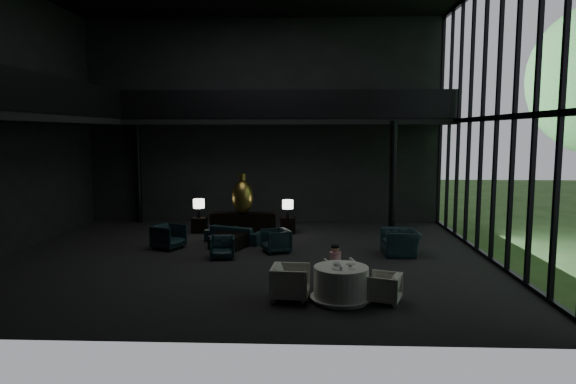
{
  "coord_description": "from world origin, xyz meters",
  "views": [
    {
      "loc": [
        1.8,
        -14.4,
        3.62
      ],
      "look_at": [
        1.19,
        0.5,
        1.86
      ],
      "focal_mm": 32.0,
      "sensor_mm": 36.0,
      "label": 1
    }
  ],
  "objects_px": {
    "table_lamp_right": "(288,205)",
    "dining_chair_east": "(384,288)",
    "lounge_armchair_east": "(276,240)",
    "side_table_left": "(199,225)",
    "table_lamp_left": "(199,204)",
    "dining_table": "(341,286)",
    "bronze_urn": "(242,196)",
    "window_armchair": "(400,237)",
    "sofa": "(235,232)",
    "lounge_armchair_west": "(168,235)",
    "dining_chair_west": "(291,279)",
    "console": "(243,223)",
    "side_table_right": "(288,225)",
    "dining_chair_north": "(341,273)",
    "lounge_armchair_south": "(222,247)",
    "child": "(335,256)",
    "coffee_table": "(229,241)"
  },
  "relations": [
    {
      "from": "side_table_right",
      "to": "lounge_armchair_west",
      "type": "height_order",
      "value": "lounge_armchair_west"
    },
    {
      "from": "sofa",
      "to": "dining_chair_west",
      "type": "xyz_separation_m",
      "value": [
        2.03,
        -5.68,
        0.08
      ]
    },
    {
      "from": "table_lamp_right",
      "to": "coffee_table",
      "type": "height_order",
      "value": "table_lamp_right"
    },
    {
      "from": "table_lamp_left",
      "to": "dining_chair_north",
      "type": "bearing_deg",
      "value": -53.19
    },
    {
      "from": "side_table_left",
      "to": "coffee_table",
      "type": "distance_m",
      "value": 2.84
    },
    {
      "from": "lounge_armchair_east",
      "to": "child",
      "type": "height_order",
      "value": "child"
    },
    {
      "from": "window_armchair",
      "to": "coffee_table",
      "type": "height_order",
      "value": "window_armchair"
    },
    {
      "from": "lounge_armchair_south",
      "to": "window_armchair",
      "type": "xyz_separation_m",
      "value": [
        5.18,
        0.65,
        0.2
      ]
    },
    {
      "from": "lounge_armchair_south",
      "to": "coffee_table",
      "type": "xyz_separation_m",
      "value": [
        -0.02,
        1.32,
        -0.11
      ]
    },
    {
      "from": "table_lamp_left",
      "to": "dining_chair_east",
      "type": "height_order",
      "value": "table_lamp_left"
    },
    {
      "from": "table_lamp_left",
      "to": "child",
      "type": "xyz_separation_m",
      "value": [
        4.56,
        -6.35,
        -0.29
      ]
    },
    {
      "from": "console",
      "to": "dining_chair_east",
      "type": "height_order",
      "value": "console"
    },
    {
      "from": "lounge_armchair_west",
      "to": "lounge_armchair_east",
      "type": "distance_m",
      "value": 3.38
    },
    {
      "from": "table_lamp_right",
      "to": "sofa",
      "type": "xyz_separation_m",
      "value": [
        -1.67,
        -1.41,
        -0.68
      ]
    },
    {
      "from": "table_lamp_right",
      "to": "dining_chair_east",
      "type": "height_order",
      "value": "table_lamp_right"
    },
    {
      "from": "table_lamp_left",
      "to": "dining_chair_west",
      "type": "bearing_deg",
      "value": -63.88
    },
    {
      "from": "side_table_left",
      "to": "side_table_right",
      "type": "xyz_separation_m",
      "value": [
        3.2,
        0.03,
        0.02
      ]
    },
    {
      "from": "dining_chair_east",
      "to": "dining_table",
      "type": "bearing_deg",
      "value": -73.42
    },
    {
      "from": "side_table_right",
      "to": "sofa",
      "type": "bearing_deg",
      "value": -135.7
    },
    {
      "from": "lounge_armchair_south",
      "to": "dining_chair_west",
      "type": "xyz_separation_m",
      "value": [
        2.08,
        -3.52,
        0.11
      ]
    },
    {
      "from": "lounge_armchair_east",
      "to": "dining_chair_east",
      "type": "distance_m",
      "value": 5.15
    },
    {
      "from": "side_table_right",
      "to": "child",
      "type": "distance_m",
      "value": 6.58
    },
    {
      "from": "side_table_right",
      "to": "side_table_left",
      "type": "bearing_deg",
      "value": -179.42
    },
    {
      "from": "side_table_right",
      "to": "dining_chair_north",
      "type": "distance_m",
      "value": 6.53
    },
    {
      "from": "console",
      "to": "lounge_armchair_west",
      "type": "bearing_deg",
      "value": -127.94
    },
    {
      "from": "dining_chair_east",
      "to": "dining_chair_north",
      "type": "bearing_deg",
      "value": -122.69
    },
    {
      "from": "lounge_armchair_west",
      "to": "dining_chair_west",
      "type": "bearing_deg",
      "value": -114.69
    },
    {
      "from": "child",
      "to": "sofa",
      "type": "bearing_deg",
      "value": -57.64
    },
    {
      "from": "lounge_armchair_south",
      "to": "child",
      "type": "relative_size",
      "value": 1.12
    },
    {
      "from": "coffee_table",
      "to": "dining_chair_east",
      "type": "relative_size",
      "value": 1.57
    },
    {
      "from": "lounge_armchair_east",
      "to": "coffee_table",
      "type": "xyz_separation_m",
      "value": [
        -1.51,
        0.51,
        -0.17
      ]
    },
    {
      "from": "dining_chair_east",
      "to": "child",
      "type": "distance_m",
      "value": 1.49
    },
    {
      "from": "coffee_table",
      "to": "table_lamp_right",
      "type": "bearing_deg",
      "value": 52.22
    },
    {
      "from": "console",
      "to": "bronze_urn",
      "type": "height_order",
      "value": "bronze_urn"
    },
    {
      "from": "bronze_urn",
      "to": "table_lamp_right",
      "type": "xyz_separation_m",
      "value": [
        1.6,
        0.03,
        -0.31
      ]
    },
    {
      "from": "bronze_urn",
      "to": "window_armchair",
      "type": "bearing_deg",
      "value": -29.9
    },
    {
      "from": "table_lamp_right",
      "to": "dining_table",
      "type": "height_order",
      "value": "table_lamp_right"
    },
    {
      "from": "table_lamp_right",
      "to": "sofa",
      "type": "bearing_deg",
      "value": -139.81
    },
    {
      "from": "lounge_armchair_south",
      "to": "dining_chair_north",
      "type": "distance_m",
      "value": 4.12
    },
    {
      "from": "lounge_armchair_east",
      "to": "dining_chair_east",
      "type": "height_order",
      "value": "lounge_armchair_east"
    },
    {
      "from": "dining_chair_east",
      "to": "child",
      "type": "height_order",
      "value": "child"
    },
    {
      "from": "lounge_armchair_south",
      "to": "dining_table",
      "type": "height_order",
      "value": "dining_table"
    },
    {
      "from": "window_armchair",
      "to": "dining_table",
      "type": "distance_m",
      "value": 4.7
    },
    {
      "from": "lounge_armchair_west",
      "to": "child",
      "type": "xyz_separation_m",
      "value": [
        4.97,
        -3.76,
        0.29
      ]
    },
    {
      "from": "side_table_left",
      "to": "console",
      "type": "bearing_deg",
      "value": -1.81
    },
    {
      "from": "table_lamp_right",
      "to": "dining_chair_north",
      "type": "distance_m",
      "value": 6.35
    },
    {
      "from": "side_table_left",
      "to": "table_lamp_right",
      "type": "height_order",
      "value": "table_lamp_right"
    },
    {
      "from": "side_table_left",
      "to": "table_lamp_right",
      "type": "bearing_deg",
      "value": -3.34
    },
    {
      "from": "dining_chair_west",
      "to": "side_table_left",
      "type": "bearing_deg",
      "value": 30.62
    },
    {
      "from": "side_table_left",
      "to": "table_lamp_left",
      "type": "distance_m",
      "value": 0.76
    }
  ]
}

